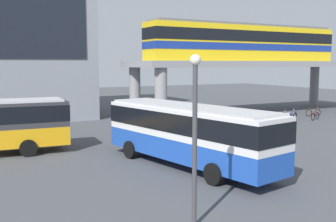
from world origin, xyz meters
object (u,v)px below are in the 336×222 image
(pedestrian_near_building, at_px, (276,138))
(pedestrian_waiting_near_stop, at_px, (214,123))
(train, at_px, (246,42))
(bicycle_red, at_px, (315,116))
(bicycle_green, at_px, (224,122))
(bicycle_blue, at_px, (293,117))
(bus_main, at_px, (188,129))
(bicycle_brown, at_px, (313,113))
(bicycle_silver, at_px, (289,115))

(pedestrian_near_building, bearing_deg, pedestrian_waiting_near_stop, 89.86)
(train, xyz_separation_m, pedestrian_near_building, (-10.04, -15.49, -6.80))
(bicycle_red, bearing_deg, bicycle_green, 175.52)
(bicycle_blue, bearing_deg, bus_main, -150.35)
(bicycle_brown, bearing_deg, train, 134.61)
(bicycle_red, bearing_deg, pedestrian_waiting_near_stop, -172.56)
(bicycle_red, height_order, bicycle_silver, same)
(bus_main, bearing_deg, pedestrian_waiting_near_stop, 47.99)
(bicycle_blue, height_order, bicycle_silver, same)
(train, xyz_separation_m, bicycle_blue, (0.48, -6.48, -7.21))
(bicycle_brown, distance_m, bicycle_silver, 3.61)
(bicycle_brown, xyz_separation_m, pedestrian_waiting_near_stop, (-14.91, -3.71, 0.49))
(bicycle_silver, distance_m, pedestrian_waiting_near_stop, 11.84)
(train, height_order, bicycle_silver, train)
(bicycle_brown, bearing_deg, bicycle_blue, -160.98)
(bicycle_red, distance_m, bicycle_green, 10.18)
(bicycle_blue, bearing_deg, bicycle_silver, 56.75)
(bus_main, relative_size, bicycle_red, 6.66)
(bicycle_brown, bearing_deg, bicycle_green, -174.20)
(bicycle_brown, height_order, bicycle_silver, same)
(pedestrian_near_building, relative_size, pedestrian_waiting_near_stop, 0.92)
(bus_main, height_order, bicycle_silver, bus_main)
(bicycle_brown, distance_m, bicycle_green, 12.21)
(train, relative_size, bicycle_silver, 12.75)
(train, distance_m, pedestrian_near_building, 19.67)
(bicycle_brown, bearing_deg, pedestrian_waiting_near_stop, -166.01)
(bicycle_green, distance_m, pedestrian_waiting_near_stop, 3.75)
(train, relative_size, bicycle_red, 13.34)
(bicycle_red, xyz_separation_m, pedestrian_near_building, (-12.94, -8.50, 0.41))
(bicycle_green, bearing_deg, pedestrian_waiting_near_stop, -138.13)
(bus_main, distance_m, bicycle_blue, 20.19)
(train, bearing_deg, pedestrian_waiting_near_stop, -139.12)
(bicycle_blue, xyz_separation_m, bicycle_silver, (0.82, 1.25, 0.00))
(bus_main, relative_size, bicycle_green, 6.78)
(bicycle_red, xyz_separation_m, bicycle_green, (-10.15, 0.79, 0.00))
(bus_main, height_order, pedestrian_near_building, bus_main)
(bus_main, height_order, bicycle_blue, bus_main)
(bus_main, xyz_separation_m, bicycle_brown, (21.91, 11.48, -1.63))
(bicycle_blue, bearing_deg, bicycle_brown, 19.02)
(bicycle_silver, bearing_deg, bicycle_brown, 4.28)
(bicycle_red, xyz_separation_m, bicycle_blue, (-2.43, 0.50, 0.00))
(bicycle_red, relative_size, pedestrian_waiting_near_stop, 0.95)
(bicycle_green, bearing_deg, bicycle_silver, 6.44)
(train, bearing_deg, bicycle_blue, -85.81)
(bicycle_blue, bearing_deg, pedestrian_waiting_near_stop, -168.21)
(bicycle_brown, distance_m, pedestrian_near_building, 18.28)
(train, xyz_separation_m, bus_main, (-17.01, -16.44, -5.58))
(bus_main, distance_m, bicycle_brown, 24.79)
(bus_main, relative_size, bicycle_silver, 6.36)
(bicycle_green, height_order, pedestrian_near_building, pedestrian_near_building)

